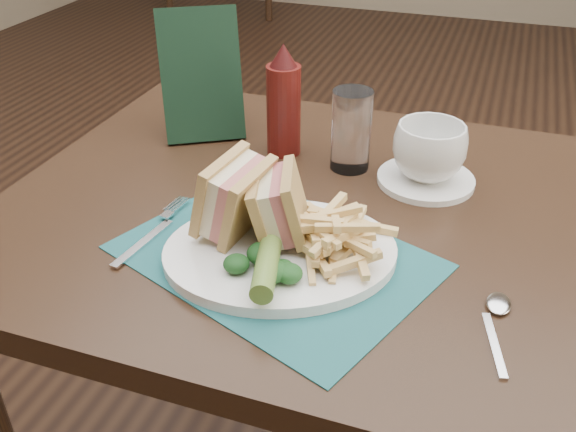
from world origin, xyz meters
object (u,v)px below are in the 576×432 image
object	(u,v)px
table_main	(305,382)
check_presenter	(201,75)
coffee_cup	(429,151)
drinking_glass	(351,130)
plate	(280,252)
sandwich_half_b	(263,205)
placemat	(275,256)
sandwich_half_a	(220,192)
saucer	(426,180)
ketchup_bottle	(284,100)

from	to	relation	value
table_main	check_presenter	xyz separation A→B (m)	(-0.25, 0.17, 0.48)
coffee_cup	drinking_glass	distance (m)	0.13
table_main	coffee_cup	world-z (taller)	coffee_cup
plate	check_presenter	bearing A→B (deg)	105.15
sandwich_half_b	check_presenter	xyz separation A→B (m)	(-0.23, 0.30, 0.04)
placemat	sandwich_half_a	world-z (taller)	sandwich_half_a
drinking_glass	check_presenter	size ratio (longest dim) A/B	0.58
saucer	ketchup_bottle	bearing A→B (deg)	173.31
table_main	check_presenter	distance (m)	0.57
coffee_cup	check_presenter	distance (m)	0.41
check_presenter	ketchup_bottle	bearing A→B (deg)	-38.43
saucer	check_presenter	bearing A→B (deg)	172.83
placemat	drinking_glass	bearing A→B (deg)	84.22
drinking_glass	saucer	bearing A→B (deg)	-5.19
placemat	ketchup_bottle	size ratio (longest dim) A/B	2.06
ketchup_bottle	check_presenter	xyz separation A→B (m)	(-0.16, 0.02, 0.02)
table_main	coffee_cup	size ratio (longest dim) A/B	8.12
plate	coffee_cup	world-z (taller)	coffee_cup
plate	placemat	bearing A→B (deg)	150.02
coffee_cup	ketchup_bottle	xyz separation A→B (m)	(-0.24, 0.03, 0.04)
sandwich_half_a	saucer	bearing A→B (deg)	52.66
placemat	plate	world-z (taller)	plate
placemat	coffee_cup	size ratio (longest dim) A/B	3.45
table_main	saucer	distance (m)	0.43
check_presenter	drinking_glass	bearing A→B (deg)	-38.59
placemat	sandwich_half_b	size ratio (longest dim) A/B	3.98
placemat	table_main	bearing A→B (deg)	89.97
drinking_glass	check_presenter	bearing A→B (deg)	171.93
sandwich_half_b	ketchup_bottle	world-z (taller)	ketchup_bottle
table_main	drinking_glass	bearing A→B (deg)	77.98
drinking_glass	ketchup_bottle	distance (m)	0.12
plate	coffee_cup	distance (m)	0.30
plate	saucer	xyz separation A→B (m)	(0.15, 0.26, -0.00)
placemat	drinking_glass	distance (m)	0.28
placemat	plate	size ratio (longest dim) A/B	1.28
table_main	check_presenter	size ratio (longest dim) A/B	4.01
plate	ketchup_bottle	xyz separation A→B (m)	(-0.10, 0.29, 0.08)
sandwich_half_a	drinking_glass	size ratio (longest dim) A/B	0.82
sandwich_half_a	ketchup_bottle	distance (m)	0.27
plate	sandwich_half_a	world-z (taller)	sandwich_half_a
saucer	drinking_glass	world-z (taller)	drinking_glass
saucer	ketchup_bottle	size ratio (longest dim) A/B	0.81
sandwich_half_b	ketchup_bottle	bearing A→B (deg)	87.81
placemat	check_presenter	distance (m)	0.41
sandwich_half_b	ketchup_bottle	distance (m)	0.29
sandwich_half_b	check_presenter	world-z (taller)	check_presenter
coffee_cup	sandwich_half_a	bearing A→B (deg)	-134.11
placemat	ketchup_bottle	xyz separation A→B (m)	(-0.09, 0.29, 0.09)
table_main	plate	bearing A→B (deg)	-87.09
coffee_cup	plate	bearing A→B (deg)	-118.92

